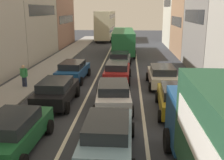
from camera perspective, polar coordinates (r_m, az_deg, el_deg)
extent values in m
cube|color=#999999|center=(24.17, -14.80, 1.55)|extent=(2.60, 64.00, 0.14)
cube|color=silver|center=(23.11, -2.93, 1.27)|extent=(0.16, 60.00, 0.01)
cube|color=silver|center=(22.97, 5.53, 1.14)|extent=(0.16, 60.00, 0.01)
cube|color=#B2ADA3|center=(32.51, -20.26, 12.79)|extent=(7.00, 10.90, 9.56)
cube|color=black|center=(31.27, -14.26, 14.07)|extent=(0.02, 8.80, 1.10)
cube|color=#936B5B|center=(42.86, -14.17, 11.87)|extent=(7.00, 10.90, 7.15)
cube|color=black|center=(41.92, -9.51, 12.55)|extent=(0.02, 8.80, 1.10)
cube|color=beige|center=(42.87, 16.32, 14.60)|extent=(7.00, 8.70, 11.43)
cube|color=black|center=(42.29, 11.55, 15.67)|extent=(0.02, 7.04, 1.10)
cube|color=#9E7556|center=(34.36, 19.20, 11.00)|extent=(7.00, 8.70, 7.24)
cube|color=black|center=(33.60, 13.34, 11.96)|extent=(0.02, 7.04, 1.10)
cube|color=black|center=(24.93, 16.77, 12.79)|extent=(0.02, 7.04, 1.10)
cube|color=navy|center=(10.64, 18.61, -7.82)|extent=(2.42, 2.42, 1.90)
cube|color=black|center=(11.61, 17.24, -3.82)|extent=(2.02, 0.04, 0.70)
cube|color=white|center=(6.61, 17.41, -12.11)|extent=(0.05, 4.48, 0.90)
cylinder|color=black|center=(10.85, 11.81, -12.39)|extent=(0.31, 0.96, 0.96)
cube|color=#759EB7|center=(10.46, -0.93, -11.97)|extent=(1.83, 4.31, 0.70)
cube|color=#1E2328|center=(10.04, -1.05, -9.62)|extent=(1.60, 2.42, 0.52)
cylinder|color=black|center=(12.02, -4.75, -10.16)|extent=(0.22, 0.64, 0.64)
cylinder|color=black|center=(11.90, 4.20, -10.44)|extent=(0.22, 0.64, 0.64)
cube|color=#19592D|center=(11.40, -19.94, -10.57)|extent=(1.92, 4.35, 0.70)
cube|color=#1E2328|center=(11.01, -20.63, -8.35)|extent=(1.65, 2.45, 0.52)
cylinder|color=black|center=(13.12, -20.80, -8.94)|extent=(0.24, 0.65, 0.64)
cylinder|color=black|center=(12.44, -13.05, -9.63)|extent=(0.24, 0.65, 0.64)
cube|color=silver|center=(15.14, 0.32, -3.36)|extent=(2.07, 4.40, 0.70)
cube|color=#1E2328|center=(14.79, 0.32, -1.54)|extent=(1.73, 2.50, 0.52)
cylinder|color=black|center=(16.66, -2.87, -2.94)|extent=(0.26, 0.65, 0.64)
cylinder|color=black|center=(16.67, 3.46, -2.94)|extent=(0.26, 0.65, 0.64)
cylinder|color=black|center=(13.91, -3.48, -6.59)|extent=(0.26, 0.65, 0.64)
cylinder|color=black|center=(13.92, 4.15, -6.59)|extent=(0.26, 0.65, 0.64)
cube|color=black|center=(15.99, -11.57, -2.69)|extent=(1.83, 4.31, 0.70)
cube|color=#1E2328|center=(15.64, -11.87, -0.95)|extent=(1.60, 2.42, 0.52)
cylinder|color=black|center=(17.68, -13.14, -2.27)|extent=(0.22, 0.64, 0.64)
cylinder|color=black|center=(17.23, -7.28, -2.44)|extent=(0.22, 0.64, 0.64)
cylinder|color=black|center=(15.06, -16.37, -5.49)|extent=(0.22, 0.64, 0.64)
cylinder|color=black|center=(14.53, -9.52, -5.83)|extent=(0.22, 0.64, 0.64)
cube|color=#A51E1E|center=(20.74, 1.12, 1.61)|extent=(1.88, 4.33, 0.70)
cube|color=#1E2328|center=(20.42, 1.09, 3.02)|extent=(1.63, 2.44, 0.52)
cylinder|color=black|center=(22.31, -1.01, 1.63)|extent=(0.23, 0.64, 0.64)
cylinder|color=black|center=(22.21, 3.72, 1.54)|extent=(0.23, 0.64, 0.64)
cylinder|color=black|center=(19.49, -1.86, -0.31)|extent=(0.23, 0.64, 0.64)
cylinder|color=black|center=(19.37, 3.56, -0.43)|extent=(0.23, 0.64, 0.64)
cube|color=#194C8C|center=(21.19, -8.17, 1.75)|extent=(2.00, 4.38, 0.70)
cube|color=#1E2328|center=(20.88, -8.36, 3.12)|extent=(1.70, 2.48, 0.52)
cylinder|color=black|center=(22.88, -9.47, 1.76)|extent=(0.25, 0.65, 0.64)
cylinder|color=black|center=(22.45, -4.94, 1.66)|extent=(0.25, 0.65, 0.64)
cylinder|color=black|center=(20.17, -11.70, -0.10)|extent=(0.25, 0.65, 0.64)
cylinder|color=black|center=(19.68, -6.60, -0.26)|extent=(0.25, 0.65, 0.64)
cube|color=gray|center=(25.52, 1.66, 4.09)|extent=(1.98, 4.37, 0.70)
cube|color=#1E2328|center=(25.23, 1.64, 5.26)|extent=(1.68, 2.47, 0.52)
cylinder|color=black|center=(27.10, -0.04, 3.97)|extent=(0.25, 0.65, 0.64)
cylinder|color=black|center=(26.97, 3.85, 3.89)|extent=(0.25, 0.65, 0.64)
cylinder|color=black|center=(24.25, -0.78, 2.69)|extent=(0.25, 0.65, 0.64)
cylinder|color=black|center=(24.11, 3.57, 2.59)|extent=(0.25, 0.65, 0.64)
cube|color=#B29319|center=(14.81, 13.44, -4.20)|extent=(2.00, 4.38, 0.70)
cube|color=#1E2328|center=(14.45, 13.66, -2.35)|extent=(1.70, 2.48, 0.52)
cylinder|color=black|center=(16.22, 9.53, -3.64)|extent=(0.25, 0.65, 0.64)
cylinder|color=black|center=(16.43, 15.96, -3.77)|extent=(0.25, 0.65, 0.64)
cylinder|color=black|center=(13.47, 10.16, -7.53)|extent=(0.25, 0.65, 0.64)
cylinder|color=black|center=(13.73, 17.90, -7.61)|extent=(0.25, 0.65, 0.64)
cube|color=beige|center=(19.66, 10.50, 0.63)|extent=(1.81, 4.30, 0.70)
cube|color=#1E2328|center=(19.34, 10.64, 2.10)|extent=(1.59, 2.41, 0.52)
cylinder|color=black|center=(21.07, 7.53, 0.72)|extent=(0.22, 0.64, 0.64)
cylinder|color=black|center=(21.28, 12.48, 0.63)|extent=(0.22, 0.64, 0.64)
cylinder|color=black|center=(18.26, 8.09, -1.49)|extent=(0.22, 0.64, 0.64)
cylinder|color=black|center=(18.49, 13.78, -1.57)|extent=(0.22, 0.64, 0.64)
cube|color=#1E6033|center=(33.45, 2.39, 8.40)|extent=(2.80, 10.57, 2.40)
cube|color=black|center=(33.41, 2.40, 9.01)|extent=(2.81, 9.94, 0.70)
cylinder|color=black|center=(37.36, 0.41, 7.22)|extent=(0.33, 1.01, 1.00)
cylinder|color=black|center=(37.37, 4.28, 7.18)|extent=(0.33, 1.01, 1.00)
cylinder|color=black|center=(30.51, 0.03, 5.52)|extent=(0.33, 1.01, 1.00)
cylinder|color=black|center=(30.52, 4.75, 5.48)|extent=(0.33, 1.01, 1.00)
cube|color=#BFB793|center=(48.37, -1.37, 10.35)|extent=(2.82, 10.57, 2.40)
cube|color=black|center=(48.34, -1.37, 10.78)|extent=(2.83, 9.94, 0.70)
cube|color=#BFB793|center=(48.25, -1.38, 13.05)|extent=(2.82, 10.57, 2.16)
cube|color=black|center=(48.24, -1.39, 13.34)|extent=(2.83, 9.94, 0.64)
cylinder|color=black|center=(52.36, -2.24, 9.36)|extent=(0.33, 1.01, 1.00)
cylinder|color=black|center=(52.09, 0.52, 9.34)|extent=(0.33, 1.01, 1.00)
cylinder|color=black|center=(45.54, -3.41, 8.54)|extent=(0.33, 1.01, 1.00)
cylinder|color=black|center=(45.22, -0.24, 8.52)|extent=(0.33, 1.01, 1.00)
cylinder|color=#262D47|center=(19.73, -17.72, -0.56)|extent=(0.16, 0.16, 0.82)
cylinder|color=#262D47|center=(19.81, -18.20, -0.54)|extent=(0.16, 0.16, 0.82)
cylinder|color=#338C4C|center=(19.60, -18.12, 1.45)|extent=(0.34, 0.34, 0.60)
sphere|color=tan|center=(19.52, -18.22, 2.65)|extent=(0.24, 0.24, 0.24)
cylinder|color=#338C4C|center=(19.51, -17.54, 1.53)|extent=(0.10, 0.10, 0.55)
cylinder|color=#338C4C|center=(19.69, -18.71, 1.55)|extent=(0.10, 0.10, 0.55)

